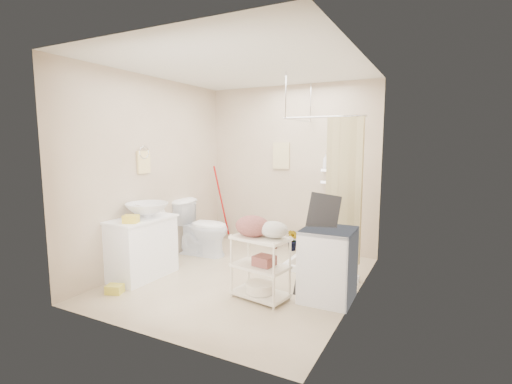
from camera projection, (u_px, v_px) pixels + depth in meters
floor at (242, 279)px, 4.69m from camera, size 3.20×3.20×0.00m
ceiling at (240, 66)px, 4.34m from camera, size 2.80×3.20×0.04m
wall_back at (290, 168)px, 5.93m from camera, size 2.80×0.04×2.60m
wall_front at (147, 192)px, 3.10m from camera, size 2.80×0.04×2.60m
wall_left at (153, 172)px, 5.15m from camera, size 0.04×3.20×2.60m
wall_right at (357, 182)px, 3.88m from camera, size 0.04×3.20×2.60m
vanity at (142, 248)px, 4.71m from camera, size 0.52×0.89×0.77m
sink at (147, 210)px, 4.70m from camera, size 0.57×0.57×0.18m
counter_basket at (131, 219)px, 4.37m from camera, size 0.21×0.19×0.09m
floor_basket at (115, 287)px, 4.22m from camera, size 0.31×0.27×0.14m
toilet at (202, 227)px, 5.66m from camera, size 0.86×0.53×0.85m
mop at (220, 204)px, 6.44m from camera, size 0.15×0.15×1.31m
potted_plant_a at (274, 237)px, 6.00m from camera, size 0.19×0.13×0.37m
potted_plant_b at (293, 240)px, 5.88m from camera, size 0.24×0.23×0.35m
hanging_towel at (281, 156)px, 5.95m from camera, size 0.28×0.03×0.42m
towel_ring at (144, 161)px, 4.94m from camera, size 0.04×0.22×0.34m
tp_holder at (160, 213)px, 5.25m from camera, size 0.08×0.12×0.14m
shower at (332, 191)px, 5.09m from camera, size 1.10×1.10×2.10m
shampoo_bottle_a at (326, 161)px, 5.58m from camera, size 0.09×0.09×0.22m
shampoo_bottle_b at (333, 163)px, 5.53m from camera, size 0.10×0.10×0.18m
washing_machine at (328, 264)px, 4.03m from camera, size 0.55×0.57×0.79m
laundry_rack at (260, 262)px, 4.05m from camera, size 0.66×0.45×0.84m
ironing_board at (318, 245)px, 4.05m from camera, size 0.35×0.18×1.19m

